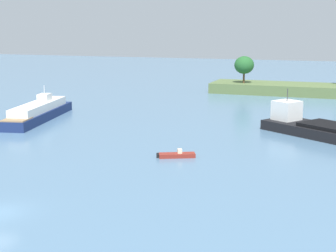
# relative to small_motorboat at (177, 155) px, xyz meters

# --- Properties ---
(small_motorboat) EXTENTS (4.33, 2.87, 0.98)m
(small_motorboat) POSITION_rel_small_motorboat_xyz_m (0.00, 0.00, 0.00)
(small_motorboat) COLOR maroon
(small_motorboat) RESTS_ON ground
(white_riverboat) EXTENTS (8.11, 21.10, 5.27)m
(white_riverboat) POSITION_rel_small_motorboat_xyz_m (-28.61, 14.88, 1.03)
(white_riverboat) COLOR navy
(white_riverboat) RESTS_ON ground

